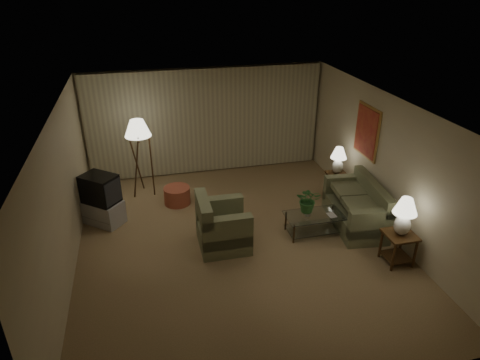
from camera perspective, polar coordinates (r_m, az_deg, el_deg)
The scene contains 16 objects.
ground at distance 8.45m, azimuth -0.34°, elevation -8.21°, with size 7.00×7.00×0.00m, color #9B7B55.
room_shell at distance 8.98m, azimuth -2.44°, elevation 6.46°, with size 6.04×7.02×2.72m.
sofa at distance 9.10m, azimuth 15.12°, elevation -3.70°, with size 1.89×1.23×0.76m.
armchair at distance 8.15m, azimuth -2.24°, elevation -6.22°, with size 0.99×0.94×0.82m.
side_table_near at distance 8.20m, azimuth 20.40°, elevation -7.87°, with size 0.52×0.52×0.60m.
side_table_far at distance 10.14m, azimuth 12.67°, elevation -0.15°, with size 0.44×0.37×0.60m.
table_lamp_near at distance 7.89m, azimuth 21.09°, elevation -4.16°, with size 0.42×0.42×0.72m.
table_lamp_far at distance 9.90m, azimuth 12.99°, elevation 2.87°, with size 0.36×0.36×0.63m.
coffee_table at distance 8.70m, azimuth 9.81°, elevation -5.40°, with size 1.14×0.62×0.41m.
tv_cabinet at distance 9.37m, azimuth -17.72°, elevation -4.09°, with size 0.92×0.88×0.50m, color #A4A4A7.
crt_tv at distance 9.12m, azimuth -18.18°, elevation -1.12°, with size 0.84×0.82×0.59m, color black.
floor_lamp at distance 10.04m, azimuth -13.13°, elevation 3.08°, with size 0.59×0.59×1.82m.
ottoman at distance 9.78m, azimuth -8.38°, elevation -2.05°, with size 0.59×0.59×0.39m, color #AF523B.
vase at distance 8.54m, azimuth 8.98°, elevation -4.36°, with size 0.13×0.13×0.14m, color silver.
flowers at distance 8.38m, azimuth 9.13°, elevation -2.42°, with size 0.47×0.41×0.52m, color #347534.
book at distance 8.64m, azimuth 11.67°, elevation -4.68°, with size 0.15×0.21×0.02m, color olive.
Camera 1 is at (-1.59, -6.80, 4.77)m, focal length 32.00 mm.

